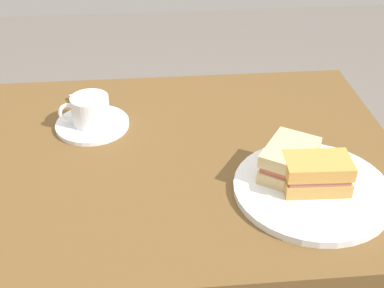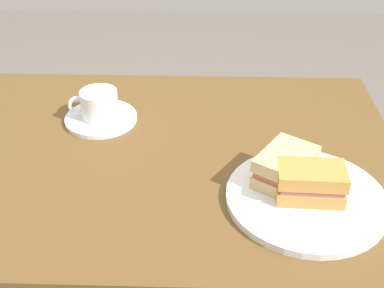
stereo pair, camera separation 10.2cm
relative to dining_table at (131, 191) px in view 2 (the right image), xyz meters
name	(u,v)px [view 2 (the right image)]	position (x,y,z in m)	size (l,w,h in m)	color
dining_table	(131,191)	(0.00, 0.00, 0.00)	(1.13, 0.70, 0.76)	brown
sandwich_plate	(306,198)	(0.34, -0.15, 0.11)	(0.29, 0.29, 0.01)	white
sandwich_front	(310,183)	(0.35, -0.15, 0.15)	(0.12, 0.08, 0.06)	#BD8D44
sandwich_back	(285,167)	(0.31, -0.11, 0.15)	(0.13, 0.14, 0.06)	#D3B47C
coffee_saucer	(101,118)	(-0.08, 0.12, 0.11)	(0.16, 0.16, 0.01)	white
coffee_cup	(99,104)	(-0.08, 0.12, 0.15)	(0.11, 0.08, 0.06)	white
spoon	(92,100)	(-0.11, 0.19, 0.12)	(0.05, 0.09, 0.01)	silver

